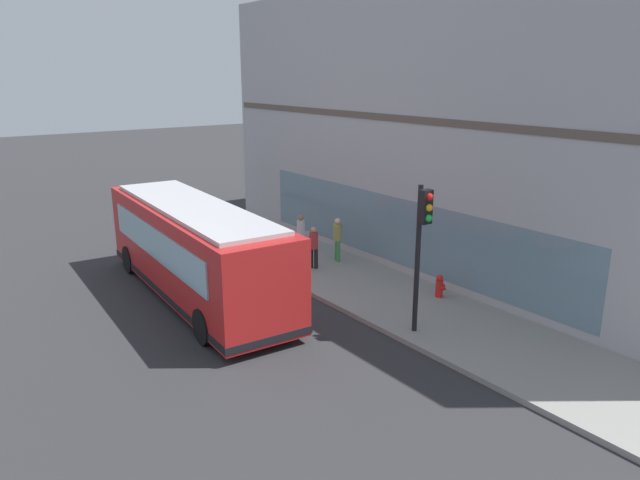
{
  "coord_description": "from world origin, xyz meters",
  "views": [
    {
      "loc": [
        -7.81,
        -14.8,
        7.08
      ],
      "look_at": [
        2.19,
        -1.14,
        2.24
      ],
      "focal_mm": 33.12,
      "sensor_mm": 36.0,
      "label": 1
    }
  ],
  "objects_px": {
    "traffic_light_near_corner": "(422,232)",
    "pedestrian_near_building_entrance": "(301,232)",
    "pedestrian_by_light_pole": "(337,237)",
    "city_bus_nearside": "(195,251)",
    "fire_hydrant": "(440,286)",
    "pedestrian_near_hydrant": "(314,245)"
  },
  "relations": [
    {
      "from": "pedestrian_near_building_entrance",
      "to": "pedestrian_by_light_pole",
      "type": "relative_size",
      "value": 0.96
    },
    {
      "from": "traffic_light_near_corner",
      "to": "pedestrian_near_building_entrance",
      "type": "distance_m",
      "value": 8.15
    },
    {
      "from": "fire_hydrant",
      "to": "pedestrian_near_building_entrance",
      "type": "relative_size",
      "value": 0.46
    },
    {
      "from": "traffic_light_near_corner",
      "to": "pedestrian_by_light_pole",
      "type": "bearing_deg",
      "value": 71.49
    },
    {
      "from": "traffic_light_near_corner",
      "to": "fire_hydrant",
      "type": "relative_size",
      "value": 5.55
    },
    {
      "from": "city_bus_nearside",
      "to": "traffic_light_near_corner",
      "type": "relative_size",
      "value": 2.47
    },
    {
      "from": "pedestrian_near_building_entrance",
      "to": "fire_hydrant",
      "type": "bearing_deg",
      "value": -80.68
    },
    {
      "from": "city_bus_nearside",
      "to": "pedestrian_by_light_pole",
      "type": "distance_m",
      "value": 5.72
    },
    {
      "from": "traffic_light_near_corner",
      "to": "city_bus_nearside",
      "type": "bearing_deg",
      "value": 119.04
    },
    {
      "from": "city_bus_nearside",
      "to": "fire_hydrant",
      "type": "distance_m",
      "value": 7.9
    },
    {
      "from": "pedestrian_by_light_pole",
      "to": "pedestrian_near_hydrant",
      "type": "height_order",
      "value": "pedestrian_by_light_pole"
    },
    {
      "from": "city_bus_nearside",
      "to": "pedestrian_near_hydrant",
      "type": "xyz_separation_m",
      "value": [
        4.47,
        -0.29,
        -0.52
      ]
    },
    {
      "from": "traffic_light_near_corner",
      "to": "pedestrian_by_light_pole",
      "type": "xyz_separation_m",
      "value": [
        2.12,
        6.34,
        -1.91
      ]
    },
    {
      "from": "city_bus_nearside",
      "to": "traffic_light_near_corner",
      "type": "distance_m",
      "value": 7.52
    },
    {
      "from": "traffic_light_near_corner",
      "to": "pedestrian_by_light_pole",
      "type": "relative_size",
      "value": 2.47
    },
    {
      "from": "pedestrian_near_building_entrance",
      "to": "pedestrian_by_light_pole",
      "type": "xyz_separation_m",
      "value": [
        0.68,
        -1.44,
        0.04
      ]
    },
    {
      "from": "fire_hydrant",
      "to": "pedestrian_by_light_pole",
      "type": "distance_m",
      "value": 4.9
    },
    {
      "from": "traffic_light_near_corner",
      "to": "pedestrian_by_light_pole",
      "type": "height_order",
      "value": "traffic_light_near_corner"
    },
    {
      "from": "city_bus_nearside",
      "to": "traffic_light_near_corner",
      "type": "bearing_deg",
      "value": -60.96
    },
    {
      "from": "pedestrian_near_building_entrance",
      "to": "pedestrian_by_light_pole",
      "type": "height_order",
      "value": "pedestrian_by_light_pole"
    },
    {
      "from": "traffic_light_near_corner",
      "to": "pedestrian_near_hydrant",
      "type": "distance_m",
      "value": 6.53
    },
    {
      "from": "city_bus_nearside",
      "to": "pedestrian_by_light_pole",
      "type": "xyz_separation_m",
      "value": [
        5.7,
        -0.11,
        -0.45
      ]
    }
  ]
}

